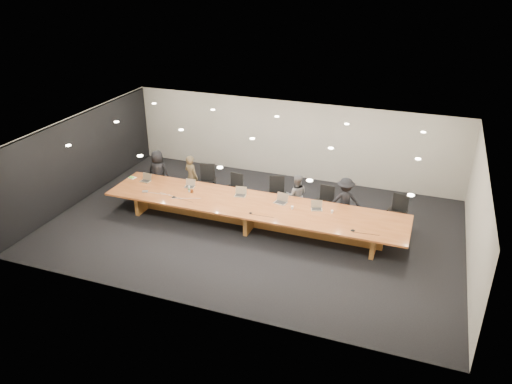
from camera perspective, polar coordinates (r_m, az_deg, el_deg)
ground at (r=14.97m, az=-0.40°, el=-3.92°), size 12.00×12.00×0.00m
back_wall at (r=17.86m, az=4.11°, el=5.97°), size 12.00×0.02×2.80m
left_wall_panel at (r=17.19m, az=-19.33°, el=3.65°), size 0.08×7.84×2.74m
conference_table at (r=14.72m, az=-0.40°, el=-2.16°), size 9.00×1.80×0.75m
chair_far_left at (r=17.32m, az=-11.47°, el=1.76°), size 0.62×0.62×1.06m
chair_left at (r=16.50m, az=-5.68°, el=1.15°), size 0.71×0.71×1.17m
chair_mid_left at (r=16.04m, az=-2.52°, el=0.28°), size 0.59×0.59×1.05m
chair_mid_right at (r=15.65m, az=2.39°, el=-0.25°), size 0.72×0.72×1.12m
chair_right at (r=15.30m, az=7.88°, el=-1.25°), size 0.57×0.57×1.06m
chair_far_right at (r=15.12m, az=15.85°, el=-2.31°), size 0.65×0.65×1.10m
person_a at (r=17.08m, az=-11.10°, el=2.26°), size 0.77×0.53×1.51m
person_b at (r=16.53m, az=-7.39°, el=1.71°), size 0.64×0.53×1.50m
person_c at (r=15.35m, az=4.64°, el=-0.38°), size 0.77×0.67×1.35m
person_d at (r=15.12m, az=10.12°, el=-0.95°), size 1.05×0.79×1.45m
laptop_a at (r=16.40m, az=-12.57°, el=1.59°), size 0.33×0.25×0.25m
laptop_b at (r=15.75m, az=-7.63°, el=0.94°), size 0.33×0.25×0.24m
laptop_c at (r=15.04m, az=-1.82°, el=0.01°), size 0.37×0.30×0.27m
laptop_d at (r=14.62m, az=2.82°, el=-0.77°), size 0.41×0.33×0.28m
laptop_e at (r=14.34m, az=6.97°, el=-1.57°), size 0.38×0.32×0.25m
water_bottle at (r=15.45m, az=-7.66°, el=0.36°), size 0.06×0.06×0.20m
amber_mug at (r=15.40m, az=-7.34°, el=0.10°), size 0.09×0.09×0.10m
paper_cup_near at (r=14.34m, az=4.16°, el=-1.78°), size 0.09×0.09×0.09m
paper_cup_far at (r=14.25m, az=8.69°, el=-2.23°), size 0.08×0.08×0.09m
notepad at (r=16.81m, az=-13.94°, el=1.60°), size 0.25×0.22×0.01m
lime_gadget at (r=16.80m, az=-14.03°, el=1.64°), size 0.18×0.13×0.03m
av_box at (r=15.72m, az=-12.57°, el=0.06°), size 0.21×0.18×0.03m
mic_left at (r=15.20m, az=-9.38°, el=-0.55°), size 0.18×0.18×0.03m
mic_center at (r=14.10m, az=-0.62°, el=-2.37°), size 0.13×0.13×0.03m
mic_right at (r=13.48m, az=11.02°, el=-4.29°), size 0.14×0.14×0.03m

